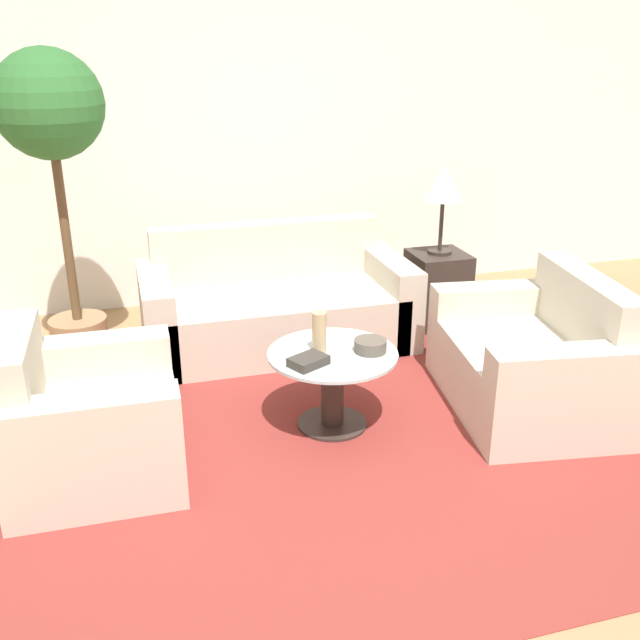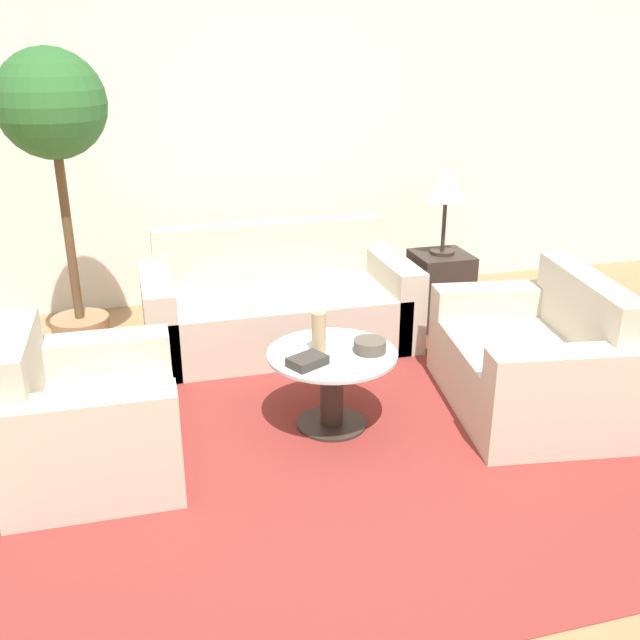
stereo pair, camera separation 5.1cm
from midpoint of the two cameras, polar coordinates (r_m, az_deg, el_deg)
The scene contains 13 objects.
ground_plane at distance 3.49m, azimuth 2.56°, elevation -14.52°, with size 14.00×14.00×0.00m, color #9E754C.
wall_back at distance 5.85m, azimuth -6.68°, elevation 14.08°, with size 10.00×0.06×2.60m.
rug at distance 4.11m, azimuth 1.29°, elevation -8.35°, with size 3.54×3.38×0.01m.
sofa_main at distance 5.11m, azimuth -3.15°, elevation 1.13°, with size 1.86×0.89×0.82m.
armchair at distance 3.76m, azimuth -18.18°, elevation -7.89°, with size 0.83×0.91×0.79m.
loveseat at distance 4.39m, azimuth 17.31°, elevation -3.43°, with size 1.01×1.32×0.80m.
coffee_table at distance 3.97m, azimuth 1.33°, elevation -4.75°, with size 0.72×0.72×0.45m.
side_table at distance 5.49m, azimuth 9.82°, elevation 2.44°, with size 0.41×0.41×0.56m.
table_lamp at distance 5.28m, azimuth 10.36°, elevation 10.51°, with size 0.30×0.30×0.65m.
potted_plant at distance 4.78m, azimuth -20.09°, elevation 13.43°, with size 0.66×0.66×2.02m.
vase at distance 3.87m, azimuth 0.28°, elevation -0.98°, with size 0.08×0.08×0.23m.
bowl at distance 3.91m, azimuth 4.38°, elevation -2.08°, with size 0.18×0.18×0.07m.
book_stack at distance 3.74m, azimuth -0.63°, elevation -3.31°, with size 0.23×0.21×0.05m.
Camera 2 is at (-0.87, -2.68, 2.06)m, focal length 40.00 mm.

